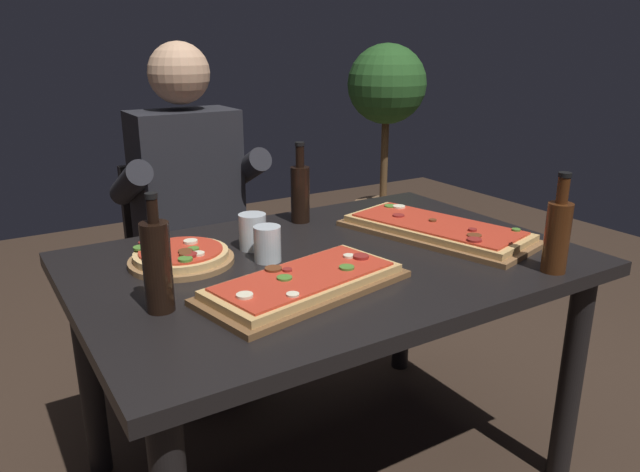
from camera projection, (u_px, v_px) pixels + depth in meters
The scene contains 13 objects.
ground_plane at pixel (328, 471), 1.94m from camera, with size 6.40×6.40×0.00m, color #38281E.
dining_table at pixel (329, 288), 1.74m from camera, with size 1.40×0.96×0.74m.
pizza_rectangular_front at pixel (305, 283), 1.48m from camera, with size 0.57×0.35×0.05m.
pizza_rectangular_left at pixel (436, 230), 1.90m from camera, with size 0.42×0.66×0.05m.
pizza_round_far at pixel (181, 257), 1.66m from camera, with size 0.29×0.29×0.05m.
wine_bottle_dark at pixel (300, 191), 2.02m from camera, with size 0.06×0.06×0.27m.
oil_bottle_amber at pixel (157, 265), 1.34m from camera, with size 0.07×0.07×0.28m.
vinegar_bottle_green at pixel (557, 234), 1.58m from camera, with size 0.07×0.07×0.27m.
tumbler_near_camera at pixel (253, 234), 1.77m from camera, with size 0.08×0.08×0.11m.
tumbler_far_side at pixel (267, 244), 1.67m from camera, with size 0.08×0.08×0.10m.
diner_chair at pixel (186, 260), 2.41m from camera, with size 0.44×0.44×0.87m.
seated_diner at pixel (192, 206), 2.24m from camera, with size 0.53×0.41×1.33m.
potted_plant_corner at pixel (385, 135), 3.59m from camera, with size 0.46×0.46×1.32m.
Camera 1 is at (-0.87, -1.35, 1.33)m, focal length 33.68 mm.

